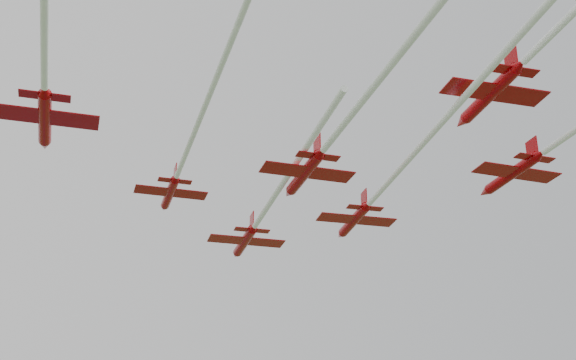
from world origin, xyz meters
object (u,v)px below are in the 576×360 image
jet_row2_right (409,158)px  jet_row3_right (563,139)px  jet_row3_mid (351,115)px  jet_lead (261,216)px  jet_row3_left (45,66)px  jet_row2_left (185,156)px  jet_row4_right (560,25)px

jet_row2_right → jet_row3_right: (10.78, -9.56, 0.48)m
jet_row3_mid → jet_lead: bearing=91.3°
jet_lead → jet_row3_left: bearing=-134.7°
jet_row2_left → jet_row3_right: bearing=-23.0°
jet_row2_right → jet_row3_mid: bearing=-134.0°
jet_lead → jet_row2_right: size_ratio=0.68×
jet_row3_left → jet_row3_right: jet_row3_left is taller
jet_row3_left → jet_row3_right: (45.73, -11.22, -0.77)m
jet_row3_left → jet_row4_right: 40.42m
jet_row3_left → jet_row3_mid: bearing=-6.8°
jet_row2_left → jet_row2_right: (19.04, -11.22, -0.72)m
jet_lead → jet_row3_mid: jet_lead is taller
jet_row2_left → jet_row3_mid: jet_row2_left is taller
jet_row2_right → jet_row2_left: bearing=164.0°
jet_row2_left → jet_row2_right: 22.11m
jet_row2_right → jet_row4_right: size_ratio=1.33×
jet_lead → jet_row2_right: (6.52, -19.48, 0.65)m
jet_row2_left → jet_row3_right: 36.35m
jet_row2_right → jet_lead: bearing=123.1°
jet_row4_right → jet_row3_mid: bearing=131.5°
jet_row3_mid → jet_row4_right: bearing=-50.1°
jet_row2_left → jet_row3_right: size_ratio=1.02×
jet_row2_right → jet_row3_mid: jet_row2_right is taller
jet_lead → jet_row2_left: 15.06m
jet_lead → jet_row2_right: bearing=-58.2°
jet_lead → jet_row2_right: 20.55m
jet_row2_left → jet_row3_right: jet_row3_right is taller
jet_row2_right → jet_row3_left: size_ratio=1.39×
jet_lead → jet_row2_left: size_ratio=1.00×
jet_row3_left → jet_row3_mid: jet_row3_left is taller
jet_lead → jet_row4_right: bearing=-71.2°
jet_row3_right → jet_row2_right: bearing=148.1°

